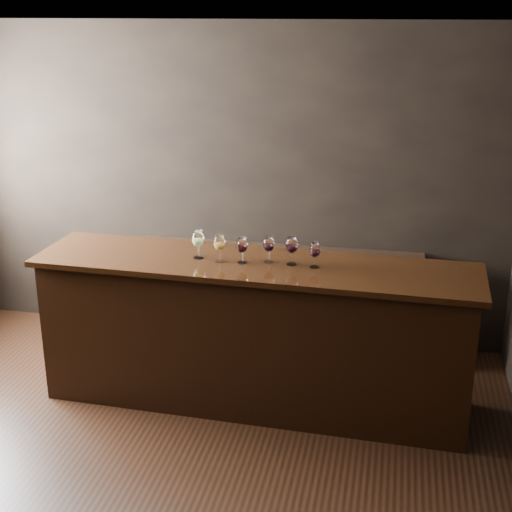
% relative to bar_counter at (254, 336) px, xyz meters
% --- Properties ---
extents(ground, '(5.00, 5.00, 0.00)m').
position_rel_bar_counter_xyz_m(ground, '(-0.52, -1.04, -0.55)').
color(ground, black).
rests_on(ground, ground).
extents(room_shell, '(5.02, 4.52, 2.81)m').
position_rel_bar_counter_xyz_m(room_shell, '(-0.76, -0.92, 1.26)').
color(room_shell, black).
rests_on(room_shell, ground).
extents(bar_counter, '(3.17, 0.80, 1.10)m').
position_rel_bar_counter_xyz_m(bar_counter, '(0.00, 0.00, 0.00)').
color(bar_counter, black).
rests_on(bar_counter, ground).
extents(bar_top, '(3.28, 0.87, 0.04)m').
position_rel_bar_counter_xyz_m(bar_top, '(0.00, 0.00, 0.57)').
color(bar_top, black).
rests_on(bar_top, bar_counter).
extents(back_bar_shelf, '(2.50, 0.40, 0.90)m').
position_rel_bar_counter_xyz_m(back_bar_shelf, '(0.00, 0.99, -0.10)').
color(back_bar_shelf, black).
rests_on(back_bar_shelf, ground).
extents(glass_white, '(0.09, 0.09, 0.21)m').
position_rel_bar_counter_xyz_m(glass_white, '(-0.42, 0.02, 0.73)').
color(glass_white, white).
rests_on(glass_white, bar_top).
extents(glass_amber, '(0.09, 0.09, 0.20)m').
position_rel_bar_counter_xyz_m(glass_amber, '(-0.25, -0.03, 0.73)').
color(glass_amber, white).
rests_on(glass_amber, bar_top).
extents(glass_red_a, '(0.08, 0.08, 0.19)m').
position_rel_bar_counter_xyz_m(glass_red_a, '(-0.08, -0.02, 0.72)').
color(glass_red_a, white).
rests_on(glass_red_a, bar_top).
extents(glass_red_b, '(0.08, 0.08, 0.19)m').
position_rel_bar_counter_xyz_m(glass_red_b, '(0.10, 0.03, 0.72)').
color(glass_red_b, white).
rests_on(glass_red_b, bar_top).
extents(glass_red_c, '(0.09, 0.09, 0.21)m').
position_rel_bar_counter_xyz_m(glass_red_c, '(0.27, 0.01, 0.73)').
color(glass_red_c, white).
rests_on(glass_red_c, bar_top).
extents(glass_red_d, '(0.08, 0.08, 0.19)m').
position_rel_bar_counter_xyz_m(glass_red_d, '(0.44, -0.01, 0.72)').
color(glass_red_d, white).
rests_on(glass_red_d, bar_top).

